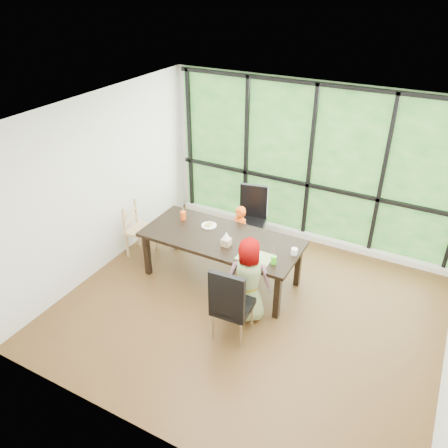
% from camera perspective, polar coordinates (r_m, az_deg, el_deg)
% --- Properties ---
extents(ground, '(5.00, 5.00, 0.00)m').
position_cam_1_polar(ground, '(6.40, 3.35, -10.61)').
color(ground, black).
rests_on(ground, ground).
extents(back_wall, '(5.00, 0.00, 5.00)m').
position_cam_1_polar(back_wall, '(7.53, 11.03, 7.52)').
color(back_wall, silver).
rests_on(back_wall, ground).
extents(foliage_backdrop, '(4.80, 0.02, 2.65)m').
position_cam_1_polar(foliage_backdrop, '(7.51, 10.98, 7.47)').
color(foliage_backdrop, '#1D521D').
rests_on(foliage_backdrop, back_wall).
extents(window_mullions, '(4.80, 0.06, 2.65)m').
position_cam_1_polar(window_mullions, '(7.47, 10.88, 7.37)').
color(window_mullions, black).
rests_on(window_mullions, back_wall).
extents(window_sill, '(4.80, 0.12, 0.10)m').
position_cam_1_polar(window_sill, '(8.02, 9.91, -1.31)').
color(window_sill, silver).
rests_on(window_sill, ground).
extents(dining_table, '(2.38, 1.11, 0.75)m').
position_cam_1_polar(dining_table, '(6.70, -0.35, -4.41)').
color(dining_table, black).
rests_on(dining_table, ground).
extents(chair_window_leather, '(0.55, 0.55, 1.08)m').
position_cam_1_polar(chair_window_leather, '(7.38, 3.44, 0.58)').
color(chair_window_leather, black).
rests_on(chair_window_leather, ground).
extents(chair_interior_leather, '(0.49, 0.49, 1.08)m').
position_cam_1_polar(chair_interior_leather, '(5.66, 1.15, -9.86)').
color(chair_interior_leather, black).
rests_on(chair_interior_leather, ground).
extents(chair_end_beech, '(0.45, 0.47, 0.90)m').
position_cam_1_polar(chair_end_beech, '(7.38, -10.59, -0.75)').
color(chair_end_beech, tan).
rests_on(chair_end_beech, ground).
extents(child_toddler, '(0.41, 0.34, 0.95)m').
position_cam_1_polar(child_toddler, '(7.10, 1.98, -1.29)').
color(child_toddler, '#F65310').
rests_on(child_toddler, ground).
extents(child_older, '(0.70, 0.57, 1.22)m').
position_cam_1_polar(child_older, '(5.90, 2.94, -7.06)').
color(child_older, slate).
rests_on(child_older, ground).
extents(placemat, '(0.46, 0.34, 0.01)m').
position_cam_1_polar(placemat, '(6.08, 3.97, -4.21)').
color(placemat, tan).
rests_on(placemat, dining_table).
extents(plate_far, '(0.23, 0.23, 0.01)m').
position_cam_1_polar(plate_far, '(6.77, -1.93, -0.20)').
color(plate_far, white).
rests_on(plate_far, dining_table).
extents(plate_near, '(0.22, 0.22, 0.01)m').
position_cam_1_polar(plate_near, '(6.11, 3.68, -3.96)').
color(plate_near, white).
rests_on(plate_near, dining_table).
extents(orange_cup, '(0.09, 0.09, 0.14)m').
position_cam_1_polar(orange_cup, '(6.95, -5.23, 1.10)').
color(orange_cup, '#FC5A19').
rests_on(orange_cup, dining_table).
extents(green_cup, '(0.07, 0.07, 0.12)m').
position_cam_1_polar(green_cup, '(5.94, 6.36, -4.60)').
color(green_cup, '#4BDB22').
rests_on(green_cup, dining_table).
extents(white_mug, '(0.09, 0.09, 0.09)m').
position_cam_1_polar(white_mug, '(6.17, 8.96, -3.50)').
color(white_mug, white).
rests_on(white_mug, dining_table).
extents(tissue_box, '(0.12, 0.12, 0.11)m').
position_cam_1_polar(tissue_box, '(6.28, 0.29, -2.32)').
color(tissue_box, tan).
rests_on(tissue_box, dining_table).
extents(crepe_rolls_far, '(0.10, 0.12, 0.04)m').
position_cam_1_polar(crepe_rolls_far, '(6.76, -1.94, -0.01)').
color(crepe_rolls_far, tan).
rests_on(crepe_rolls_far, plate_far).
extents(crepe_rolls_near, '(0.15, 0.12, 0.04)m').
position_cam_1_polar(crepe_rolls_near, '(6.10, 3.68, -3.76)').
color(crepe_rolls_near, tan).
rests_on(crepe_rolls_near, plate_near).
extents(straw_white, '(0.01, 0.04, 0.20)m').
position_cam_1_polar(straw_white, '(6.90, -5.27, 1.88)').
color(straw_white, white).
rests_on(straw_white, orange_cup).
extents(straw_pink, '(0.01, 0.04, 0.20)m').
position_cam_1_polar(straw_pink, '(5.89, 6.41, -3.81)').
color(straw_pink, pink).
rests_on(straw_pink, green_cup).
extents(tissue, '(0.12, 0.12, 0.11)m').
position_cam_1_polar(tissue, '(6.23, 0.29, -1.48)').
color(tissue, white).
rests_on(tissue, tissue_box).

